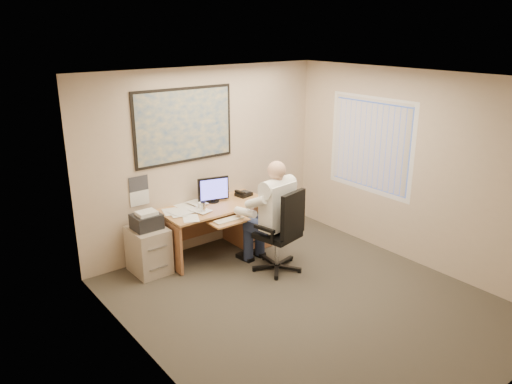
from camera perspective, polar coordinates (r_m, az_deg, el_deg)
room_shell at (r=5.75m, az=6.26°, el=-0.78°), size 4.00×4.50×2.70m
desk at (r=7.58m, az=-2.61°, el=-3.15°), size 1.60×0.97×1.12m
world_map at (r=7.14m, az=-8.19°, el=7.53°), size 1.56×0.03×1.06m
wall_calendar at (r=7.03m, az=-13.22°, el=0.12°), size 0.28×0.01×0.42m
window_blinds at (r=7.61m, az=12.91°, el=5.23°), size 0.06×1.40×1.30m
filing_cabinet at (r=6.99m, az=-12.20°, el=-6.05°), size 0.47×0.56×0.89m
office_chair at (r=6.89m, az=2.65°, el=-6.36°), size 0.84×0.84×1.18m
person at (r=6.78m, az=2.32°, el=-2.79°), size 0.77×1.02×1.55m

